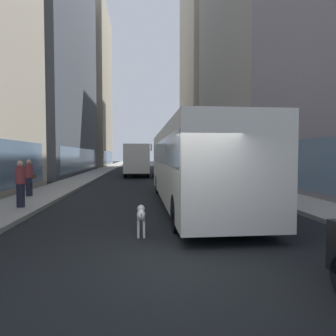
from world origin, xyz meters
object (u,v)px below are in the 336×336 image
(transit_bus, at_px, (192,162))
(pedestrian_in_coat, at_px, (20,184))
(car_yellow_taxi, at_px, (166,164))
(car_white_van, at_px, (164,169))
(pedestrian_with_handbag, at_px, (29,177))
(dalmatian_dog, at_px, (141,215))
(box_truck, at_px, (137,159))

(transit_bus, height_order, pedestrian_in_coat, transit_bus)
(transit_bus, relative_size, pedestrian_in_coat, 6.82)
(car_yellow_taxi, distance_m, car_white_van, 15.03)
(pedestrian_with_handbag, bearing_deg, car_white_van, 58.16)
(transit_bus, relative_size, dalmatian_dog, 11.98)
(box_truck, relative_size, pedestrian_in_coat, 4.44)
(transit_bus, bearing_deg, car_white_van, 90.00)
(dalmatian_dog, xyz_separation_m, pedestrian_in_coat, (-4.34, 3.58, 0.50))
(car_yellow_taxi, xyz_separation_m, car_white_van, (-1.60, -14.95, 0.00))
(car_yellow_taxi, bearing_deg, dalmatian_dog, -96.37)
(car_white_van, bearing_deg, dalmatian_dog, -96.59)
(transit_bus, height_order, car_yellow_taxi, transit_bus)
(pedestrian_with_handbag, bearing_deg, box_truck, 71.90)
(box_truck, bearing_deg, car_yellow_taxi, 71.31)
(car_yellow_taxi, xyz_separation_m, pedestrian_with_handbag, (-8.82, -26.58, 0.19))
(car_yellow_taxi, xyz_separation_m, box_truck, (-4.00, -11.82, 0.85))
(dalmatian_dog, bearing_deg, car_white_van, 83.41)
(pedestrian_with_handbag, height_order, pedestrian_in_coat, same)
(transit_bus, bearing_deg, pedestrian_with_handbag, 163.21)
(box_truck, distance_m, pedestrian_in_coat, 18.20)
(box_truck, xyz_separation_m, dalmatian_dog, (0.30, -21.31, -1.15))
(car_white_van, height_order, pedestrian_with_handbag, pedestrian_with_handbag)
(pedestrian_in_coat, bearing_deg, transit_bus, 7.07)
(box_truck, relative_size, dalmatian_dog, 7.79)
(pedestrian_with_handbag, bearing_deg, pedestrian_in_coat, -75.25)
(box_truck, bearing_deg, transit_bus, -81.93)
(transit_bus, distance_m, pedestrian_in_coat, 6.53)
(pedestrian_in_coat, bearing_deg, pedestrian_with_handbag, 104.75)
(transit_bus, relative_size, box_truck, 1.54)
(box_truck, bearing_deg, dalmatian_dog, -89.20)
(car_yellow_taxi, xyz_separation_m, dalmatian_dog, (-3.70, -33.13, -0.31))
(box_truck, relative_size, pedestrian_with_handbag, 4.44)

